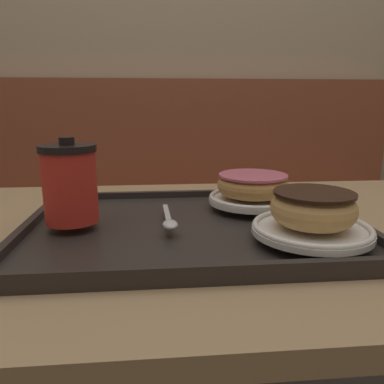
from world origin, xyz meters
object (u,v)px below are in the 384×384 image
(donut_plain, at_px, (253,184))
(spoon, at_px, (169,221))
(coffee_cup_front, at_px, (70,183))
(donut_chocolate_glazed, at_px, (313,208))

(donut_plain, xyz_separation_m, spoon, (-0.15, -0.11, -0.03))
(donut_plain, bearing_deg, coffee_cup_front, -164.44)
(donut_chocolate_glazed, height_order, spoon, donut_chocolate_glazed)
(coffee_cup_front, xyz_separation_m, donut_plain, (0.30, 0.08, -0.03))
(donut_chocolate_glazed, height_order, donut_plain, donut_chocolate_glazed)
(donut_chocolate_glazed, bearing_deg, coffee_cup_front, 165.48)
(donut_plain, relative_size, spoon, 0.95)
(coffee_cup_front, height_order, spoon, coffee_cup_front)
(spoon, bearing_deg, donut_plain, 123.90)
(coffee_cup_front, height_order, donut_chocolate_glazed, coffee_cup_front)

